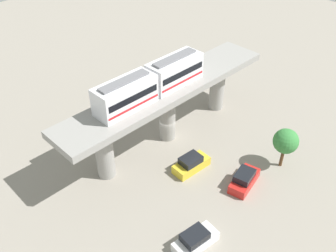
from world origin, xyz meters
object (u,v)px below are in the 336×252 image
train (151,82)px  parked_car_yellow (191,164)px  tree_near_viaduct (286,141)px  parked_car_white (195,240)px  parked_car_red (244,179)px

train → parked_car_yellow: bearing=-177.5°
parked_car_yellow → tree_near_viaduct: size_ratio=0.90×
train → tree_near_viaduct: bearing=-148.0°
parked_car_white → tree_near_viaduct: size_ratio=0.91×
parked_car_white → tree_near_viaduct: (0.35, -14.45, 2.65)m
train → parked_car_red: train is taller
parked_car_yellow → tree_near_viaduct: tree_near_viaduct is taller
parked_car_white → parked_car_yellow: (6.89, -6.98, 0.00)m
parked_car_red → train: bearing=0.1°
parked_car_yellow → tree_near_viaduct: bearing=-127.2°
parked_car_red → parked_car_white: (-1.42, 9.14, 0.00)m
parked_car_white → parked_car_yellow: same height
train → tree_near_viaduct: size_ratio=2.83×
parked_car_yellow → parked_car_white: bearing=138.7°
parked_car_white → parked_car_red: bearing=-74.7°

